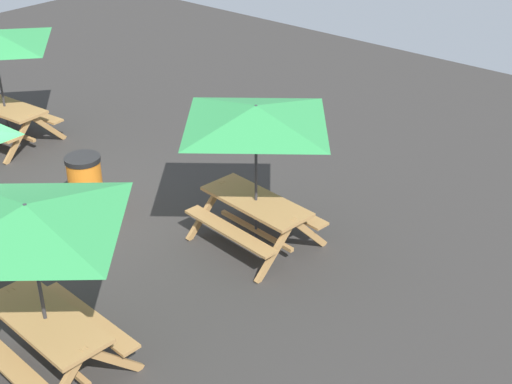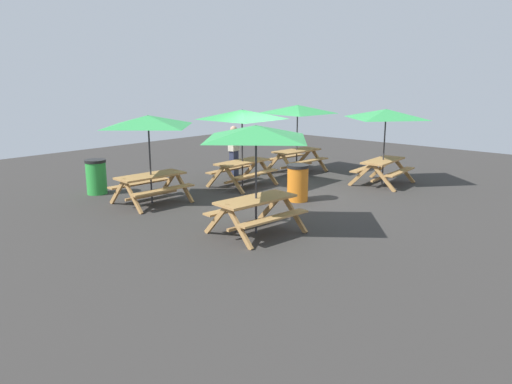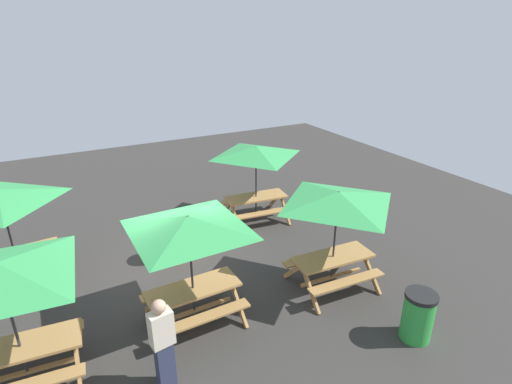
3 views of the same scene
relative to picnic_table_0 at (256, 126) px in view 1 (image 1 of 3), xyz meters
name	(u,v)px [view 1 (image 1 of 3)]	position (x,y,z in m)	size (l,w,h in m)	color
ground_plane	(31,222)	(3.23, 1.91, -1.99)	(24.00, 24.00, 0.00)	#33302D
picnic_table_0	(256,126)	(0.00, 0.00, 0.00)	(2.20, 2.20, 2.34)	#A87A44
picnic_table_2	(29,229)	(0.08, 3.74, 0.00)	(2.12, 2.12, 2.34)	#A87A44
trash_bin_orange	(86,183)	(2.84, 1.03, -1.49)	(0.59, 0.59, 0.98)	orange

